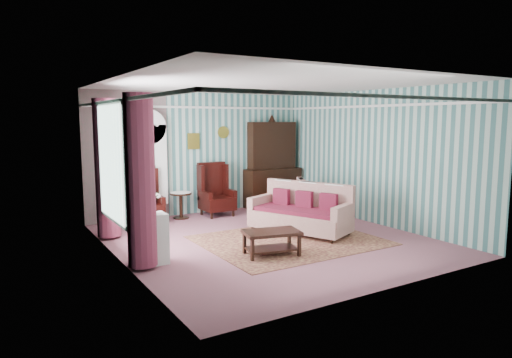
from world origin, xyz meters
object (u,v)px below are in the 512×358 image
dresser_hutch (273,162)px  nest_table (336,205)px  round_side_table (181,206)px  wingback_right (217,189)px  sofa (300,210)px  bookcase (149,171)px  floral_armchair (289,196)px  seated_woman (144,197)px  wingback_left (144,196)px  coffee_table (272,243)px  plant_stand (149,239)px

dresser_hutch → nest_table: bearing=-72.6°
round_side_table → nest_table: 3.60m
wingback_right → sofa: wingback_right is taller
sofa → dresser_hutch: bearing=-46.1°
bookcase → nest_table: size_ratio=4.15×
round_side_table → floral_armchair: size_ratio=0.61×
wingback_right → floral_armchair: 1.70m
seated_woman → nest_table: 4.37m
dresser_hutch → sofa: bearing=-112.3°
dresser_hutch → wingback_left: (-3.50, -0.27, -0.55)m
wingback_right → floral_armchair: wingback_right is taller
dresser_hutch → wingback_left: bearing=-175.6°
wingback_left → round_side_table: 0.97m
wingback_right → floral_armchair: size_ratio=1.27×
nest_table → floral_armchair: floral_armchair is taller
coffee_table → seated_woman: bearing=108.1°
wingback_left → wingback_right: 1.75m
round_side_table → nest_table: round_side_table is taller
dresser_hutch → floral_armchair: size_ratio=2.40×
nest_table → sofa: size_ratio=0.27×
coffee_table → sofa: bearing=36.9°
wingback_left → round_side_table: wingback_left is taller
seated_woman → nest_table: bearing=-20.8°
wingback_left → sofa: wingback_left is taller
plant_stand → coffee_table: 2.00m
plant_stand → bookcase: bearing=71.5°
seated_woman → nest_table: (4.07, -1.55, -0.32)m
dresser_hutch → bookcase: bearing=177.9°
sofa → plant_stand: bearing=73.0°
dresser_hutch → coffee_table: (-2.40, -3.63, -0.97)m
seated_woman → round_side_table: seated_woman is taller
wingback_right → wingback_left: bearing=180.0°
dresser_hutch → wingback_right: (-1.75, -0.27, -0.55)m
dresser_hutch → coffee_table: 4.46m
bookcase → plant_stand: size_ratio=2.80×
bookcase → coffee_table: bookcase is taller
dresser_hutch → plant_stand: bearing=-144.9°
sofa → coffee_table: bearing=103.1°
wingback_left → plant_stand: size_ratio=1.56×
round_side_table → sofa: sofa is taller
floral_armchair → plant_stand: bearing=141.9°
round_side_table → nest_table: size_ratio=1.11×
bookcase → plant_stand: bookcase is taller
round_side_table → coffee_table: (0.20, -3.51, -0.09)m
nest_table → coffee_table: bearing=-148.7°
nest_table → seated_woman: bearing=159.2°
dresser_hutch → nest_table: (0.57, -1.82, -0.91)m
dresser_hutch → nest_table: size_ratio=4.37×
floral_armchair → coffee_table: size_ratio=1.06×
plant_stand → seated_woman: bearing=73.8°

